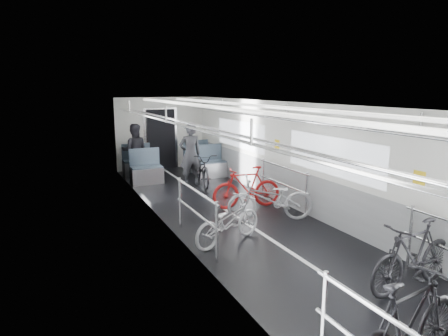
% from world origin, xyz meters
% --- Properties ---
extents(car_shell, '(3.02, 14.01, 2.41)m').
position_xyz_m(car_shell, '(0.00, 1.78, 1.13)').
color(car_shell, black).
rests_on(car_shell, ground).
extents(bike_left_mid, '(1.77, 0.75, 1.03)m').
position_xyz_m(bike_left_mid, '(-0.66, -3.75, 0.52)').
color(bike_left_mid, black).
rests_on(bike_left_mid, floor).
extents(bike_left_far, '(1.61, 1.01, 0.80)m').
position_xyz_m(bike_left_far, '(-0.77, -0.03, 0.40)').
color(bike_left_far, '#BBBCC0').
rests_on(bike_left_far, floor).
extents(bike_right_near, '(1.67, 0.59, 0.98)m').
position_xyz_m(bike_right_near, '(0.79, -2.58, 0.49)').
color(bike_right_near, black).
rests_on(bike_right_near, floor).
extents(bike_right_mid, '(1.88, 1.16, 0.93)m').
position_xyz_m(bike_right_mid, '(0.53, 0.70, 0.47)').
color(bike_right_mid, '#9E9EA2').
rests_on(bike_right_mid, floor).
extents(bike_right_far, '(1.66, 0.70, 0.96)m').
position_xyz_m(bike_right_far, '(0.51, 1.71, 0.48)').
color(bike_right_far, '#A51514').
rests_on(bike_right_far, floor).
extents(bike_aisle, '(0.93, 1.86, 0.94)m').
position_xyz_m(bike_aisle, '(0.39, 4.17, 0.47)').
color(bike_aisle, black).
rests_on(bike_aisle, floor).
extents(person_standing, '(0.65, 0.43, 1.76)m').
position_xyz_m(person_standing, '(0.07, 4.27, 0.88)').
color(person_standing, black).
rests_on(person_standing, floor).
extents(person_seated, '(0.93, 0.81, 1.64)m').
position_xyz_m(person_seated, '(-1.11, 6.02, 0.82)').
color(person_seated, '#26252C').
rests_on(person_seated, floor).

